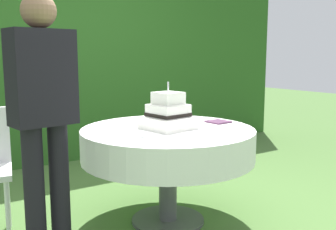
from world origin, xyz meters
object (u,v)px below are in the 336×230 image
(wedding_cake, at_px, (168,115))
(serving_plate_left, at_px, (186,137))
(serving_plate_near, at_px, (201,119))
(standing_person, at_px, (43,111))
(serving_plate_right, at_px, (148,136))
(cake_table, at_px, (168,144))
(serving_plate_far, at_px, (210,131))
(napkin_stack, at_px, (218,122))

(wedding_cake, bearing_deg, serving_plate_left, -103.02)
(serving_plate_near, height_order, standing_person, standing_person)
(serving_plate_left, bearing_deg, wedding_cake, 76.98)
(serving_plate_right, bearing_deg, standing_person, 171.07)
(cake_table, xyz_separation_m, wedding_cake, (-0.00, -0.01, 0.22))
(serving_plate_far, xyz_separation_m, serving_plate_right, (-0.44, 0.11, 0.00))
(serving_plate_far, bearing_deg, standing_person, 169.09)
(serving_plate_left, relative_size, standing_person, 0.08)
(cake_table, distance_m, serving_plate_far, 0.35)
(serving_plate_near, xyz_separation_m, serving_plate_far, (-0.29, -0.47, 0.00))
(serving_plate_right, xyz_separation_m, standing_person, (-0.65, 0.10, 0.20))
(wedding_cake, distance_m, standing_person, 0.92)
(serving_plate_near, xyz_separation_m, standing_person, (-1.37, -0.26, 0.20))
(cake_table, xyz_separation_m, serving_plate_right, (-0.27, -0.17, 0.13))
(cake_table, bearing_deg, standing_person, -175.52)
(wedding_cake, bearing_deg, serving_plate_right, -148.61)
(serving_plate_left, distance_m, napkin_stack, 0.64)
(standing_person, bearing_deg, serving_plate_far, -10.91)
(serving_plate_far, xyz_separation_m, napkin_stack, (0.31, 0.26, 0.00))
(wedding_cake, relative_size, serving_plate_right, 3.09)
(wedding_cake, xyz_separation_m, serving_plate_left, (-0.08, -0.33, -0.10))
(standing_person, bearing_deg, napkin_stack, 2.29)
(wedding_cake, distance_m, serving_plate_near, 0.51)
(cake_table, relative_size, standing_person, 0.80)
(serving_plate_far, bearing_deg, serving_plate_near, 58.46)
(wedding_cake, relative_size, serving_plate_near, 2.52)
(cake_table, xyz_separation_m, serving_plate_far, (0.17, -0.28, 0.13))
(serving_plate_far, height_order, napkin_stack, same)
(serving_plate_near, bearing_deg, standing_person, -169.34)
(serving_plate_far, height_order, standing_person, standing_person)
(serving_plate_far, relative_size, standing_person, 0.07)
(wedding_cake, height_order, standing_person, standing_person)
(serving_plate_near, relative_size, serving_plate_far, 1.39)
(serving_plate_near, height_order, napkin_stack, same)
(serving_plate_near, relative_size, standing_person, 0.09)
(wedding_cake, distance_m, serving_plate_left, 0.35)
(napkin_stack, bearing_deg, standing_person, -177.71)
(serving_plate_near, distance_m, serving_plate_far, 0.55)
(serving_plate_right, bearing_deg, wedding_cake, 31.39)
(serving_plate_far, relative_size, serving_plate_left, 0.82)
(serving_plate_left, bearing_deg, serving_plate_near, 44.60)
(serving_plate_left, xyz_separation_m, napkin_stack, (0.55, 0.32, 0.00))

